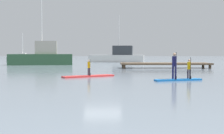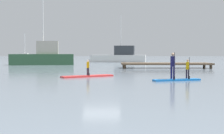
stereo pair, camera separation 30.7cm
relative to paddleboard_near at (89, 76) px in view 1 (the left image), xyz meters
The scene contains 10 objects.
ground_plane 1.06m from the paddleboard_near, 24.88° to the right, with size 240.00×240.00×0.00m, color slate.
paddleboard_near is the anchor object (origin of this frame).
paddler_child_solo 0.65m from the paddleboard_near, 12.87° to the right, with size 0.25×0.35×1.10m.
paddleboard_far 6.18m from the paddleboard_near, 27.09° to the right, with size 2.99×1.26×0.10m.
paddler_adult 6.05m from the paddleboard_near, 29.00° to the right, with size 0.34×0.48×1.58m.
paddler_child_front 6.75m from the paddleboard_near, 23.10° to the right, with size 0.25×0.39×1.27m.
fishing_boat_white_large 32.23m from the paddleboard_near, 84.57° to the left, with size 9.90×3.98×8.21m.
fishing_boat_green_midground 21.29m from the paddleboard_near, 110.90° to the left, with size 8.59×3.43×8.67m.
motor_boat_small_navy 38.35m from the paddleboard_near, 112.63° to the left, with size 5.53×1.53×5.31m.
floating_dock 13.77m from the paddleboard_near, 57.30° to the left, with size 9.54×2.84×0.56m.
Camera 1 is at (0.39, -19.95, 1.66)m, focal length 47.90 mm.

